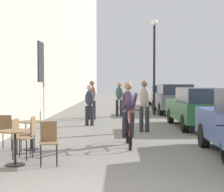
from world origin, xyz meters
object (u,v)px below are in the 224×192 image
cafe_chair_mid_toward_wall (29,132)px  street_lamp (154,55)px  pedestrian_furthest (119,97)px  parked_car_second (199,107)px  cafe_table_near (15,140)px  cafe_chair_mid_toward_street (6,129)px  parked_car_third (173,98)px  cafe_chair_near_toward_street (49,140)px  pedestrian_mid (89,103)px  cafe_table_mid (31,129)px  cyclist_on_bicycle (128,115)px  pedestrian_near (144,103)px  pedestrian_far (92,98)px  cafe_chair_near_toward_wall (20,136)px  parked_car_fourth (163,96)px

cafe_chair_mid_toward_wall → street_lamp: bearing=69.4°
cafe_chair_mid_toward_wall → street_lamp: (3.92, 10.40, 2.59)m
pedestrian_furthest → parked_car_second: pedestrian_furthest is taller
cafe_table_near → cafe_chair_mid_toward_street: 1.83m
cafe_table_near → parked_car_third: parked_car_third is taller
cafe_table_near → cafe_chair_near_toward_street: cafe_chair_near_toward_street is taller
pedestrian_mid → cafe_chair_mid_toward_wall: bearing=-99.7°
cafe_table_mid → cafe_chair_mid_toward_wall: size_ratio=0.81×
cyclist_on_bicycle → parked_car_third: bearing=75.5°
cafe_table_mid → cafe_chair_mid_toward_street: cafe_chair_mid_toward_street is taller
cafe_table_mid → parked_car_second: parked_car_second is taller
pedestrian_near → street_lamp: bearing=82.0°
pedestrian_near → pedestrian_far: 4.68m
cafe_table_mid → pedestrian_far: bearing=82.7°
cafe_chair_mid_toward_wall → parked_car_second: bearing=45.0°
cafe_chair_mid_toward_street → pedestrian_near: pedestrian_near is taller
cafe_chair_near_toward_wall → pedestrian_near: 5.44m
cafe_chair_mid_toward_street → cyclist_on_bicycle: (3.09, 0.74, 0.29)m
parked_car_third → parked_car_fourth: (0.07, 5.37, -0.06)m
cyclist_on_bicycle → street_lamp: 9.58m
pedestrian_furthest → cafe_chair_near_toward_street: bearing=-97.5°
cafe_table_near → pedestrian_far: 9.33m
pedestrian_near → parked_car_second: pedestrian_near is taller
cafe_table_near → cafe_chair_mid_toward_wall: cafe_chair_mid_toward_wall is taller
cafe_table_mid → cafe_chair_mid_toward_street: bearing=-173.0°
cafe_chair_near_toward_street → cafe_chair_near_toward_wall: size_ratio=1.00×
cafe_chair_near_toward_wall → street_lamp: bearing=70.1°
cafe_table_mid → parked_car_third: (5.12, 10.89, 0.30)m
parked_car_third → parked_car_second: bearing=-89.5°
pedestrian_near → parked_car_third: size_ratio=0.39×
cafe_chair_mid_toward_wall → pedestrian_mid: 5.78m
cafe_table_mid → parked_car_second: size_ratio=0.17×
cafe_table_near → cafe_table_mid: (-0.10, 1.77, 0.00)m
cafe_chair_near_toward_street → cafe_chair_mid_toward_wall: same height
pedestrian_furthest → cafe_chair_mid_toward_wall: bearing=-102.4°
parked_car_third → parked_car_fourth: parked_car_third is taller
cyclist_on_bicycle → parked_car_third: (2.65, 10.22, 0.01)m
pedestrian_mid → cafe_table_near: bearing=-97.8°
cafe_chair_mid_toward_street → parked_car_third: size_ratio=0.20×
cafe_table_near → parked_car_fourth: bearing=74.2°
cafe_chair_near_toward_street → cafe_chair_mid_toward_wall: 1.33m
pedestrian_far → parked_car_second: (4.22, -2.96, -0.22)m
cafe_chair_near_toward_wall → street_lamp: street_lamp is taller
street_lamp → parked_car_fourth: size_ratio=1.19×
parked_car_second → cafe_chair_mid_toward_street: bearing=-141.4°
cyclist_on_bicycle → street_lamp: size_ratio=0.36×
cafe_chair_near_toward_wall → cafe_table_mid: size_ratio=1.24×
cafe_table_near → pedestrian_mid: bearing=82.2°
cafe_chair_near_toward_wall → pedestrian_near: (3.05, 4.48, 0.48)m
pedestrian_mid → street_lamp: size_ratio=0.33×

